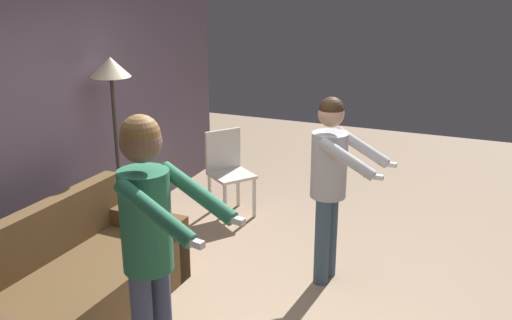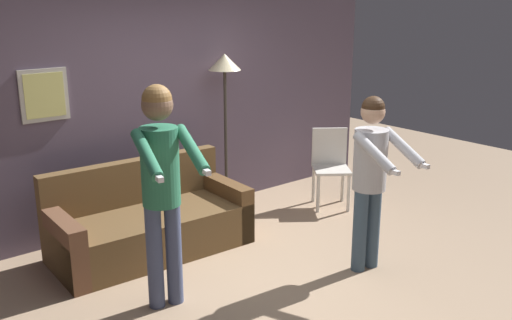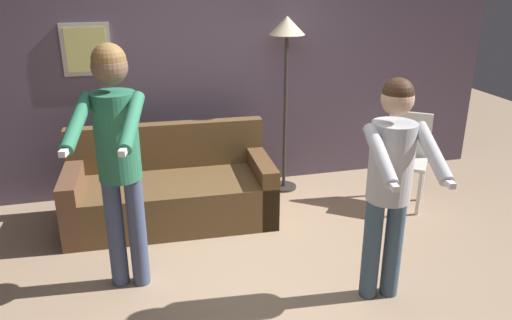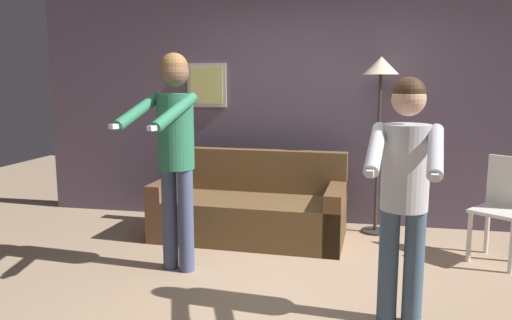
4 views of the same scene
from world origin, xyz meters
name	(u,v)px [view 3 (image 3 of 4)]	position (x,y,z in m)	size (l,w,h in m)	color
ground_plane	(259,284)	(0.00, 0.00, 0.00)	(12.00, 12.00, 0.00)	tan
back_wall_assembly	(209,68)	(-0.01, 2.01, 1.30)	(6.40, 0.09, 2.60)	#544757
couch	(171,192)	(-0.53, 1.27, 0.28)	(1.93, 0.93, 0.87)	brown
torchiere_lamp	(287,44)	(0.73, 1.70, 1.56)	(0.36, 0.36, 1.84)	#332D28
person_standing_left	(117,146)	(-0.95, 0.25, 1.12)	(0.54, 0.76, 1.82)	#434D6E
person_standing_right	(391,174)	(0.82, -0.36, 0.97)	(0.49, 0.68, 1.62)	#3D5368
dining_chair_distant	(406,153)	(1.82, 1.06, 0.53)	(0.59, 0.59, 0.93)	silver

